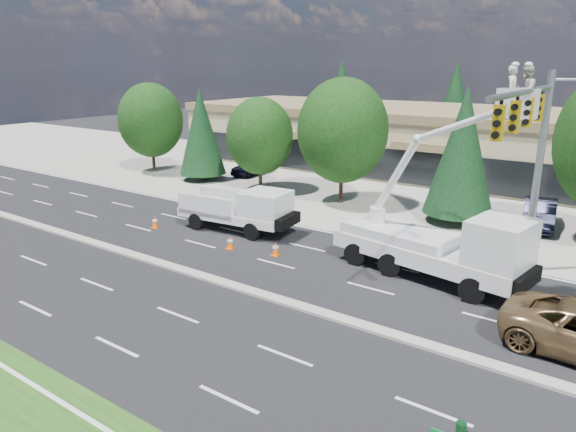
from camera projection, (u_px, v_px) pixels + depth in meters
The scene contains 19 objects.
ground at pixel (232, 286), 22.12m from camera, with size 140.00×140.00×0.00m, color black.
concrete_apron at pixel (409, 194), 37.90m from camera, with size 140.00×22.00×0.01m, color gray.
road_median at pixel (232, 285), 22.11m from camera, with size 120.00×0.55×0.12m, color gray.
strip_mall at pixel (455, 140), 44.97m from camera, with size 50.40×15.40×5.50m.
tree_front_a at pixel (151, 120), 44.67m from camera, with size 5.59×5.59×7.76m.
tree_front_b at pixel (201, 131), 41.55m from camera, with size 3.79×3.79×7.47m.
tree_front_c at pixel (260, 136), 38.26m from camera, with size 5.02×5.02×6.96m.
tree_front_d at pixel (343, 131), 34.19m from camera, with size 6.10×6.10×8.46m.
tree_front_e at pixel (463, 151), 30.00m from camera, with size 4.11×4.11×8.11m.
tree_back_a at pixel (342, 98), 63.58m from camera, with size 4.99×4.99×9.84m.
tree_back_b at pixel (454, 104), 56.00m from camera, with size 4.81×4.81×9.48m.
signal_mast at pixel (534, 146), 20.50m from camera, with size 2.76×10.16×9.00m.
utility_pickup at pixel (242, 214), 29.26m from camera, with size 6.74×3.08×2.50m.
bucket_truck at pixel (447, 237), 22.12m from camera, with size 9.44×4.04×9.29m.
traffic_cone_a at pixel (155, 222), 30.03m from camera, with size 0.40×0.40×0.70m.
traffic_cone_b at pixel (230, 242), 26.60m from camera, with size 0.40×0.40×0.70m.
traffic_cone_c at pixel (276, 249), 25.68m from camera, with size 0.40×0.40×0.70m.
parked_car_west at pixel (253, 166), 44.52m from camera, with size 1.80×4.47×1.52m, color black.
parked_car_east at pixel (540, 214), 30.04m from camera, with size 1.72×4.93×1.62m, color black.
Camera 1 is at (13.56, -15.37, 9.19)m, focal length 32.00 mm.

